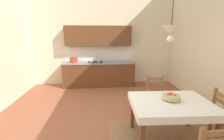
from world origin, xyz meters
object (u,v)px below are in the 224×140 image
dining_table (171,108)px  fruit_bowl (171,97)px  kitchen_cabinetry (99,63)px  dining_chair_kitchen_side (155,96)px  pendant_lamp (171,31)px

dining_table → fruit_bowl: (0.02, 0.06, 0.18)m
kitchen_cabinetry → dining_chair_kitchen_side: 2.71m
dining_table → fruit_bowl: fruit_bowl is taller
kitchen_cabinetry → fruit_bowl: (1.27, -3.23, -0.04)m
kitchen_cabinetry → fruit_bowl: size_ratio=8.76×
kitchen_cabinetry → pendant_lamp: bearing=-69.7°
pendant_lamp → kitchen_cabinetry: bearing=110.3°
dining_chair_kitchen_side → pendant_lamp: (-0.15, -0.88, 1.50)m
dining_chair_kitchen_side → fruit_bowl: bearing=-93.8°
dining_chair_kitchen_side → pendant_lamp: size_ratio=1.16×
kitchen_cabinetry → pendant_lamp: pendant_lamp is taller
fruit_bowl → pendant_lamp: bearing=160.1°
kitchen_cabinetry → dining_table: 3.52m
kitchen_cabinetry → pendant_lamp: (1.18, -3.20, 1.09)m
pendant_lamp → dining_chair_kitchen_side: bearing=80.5°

